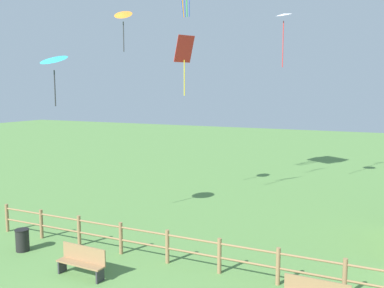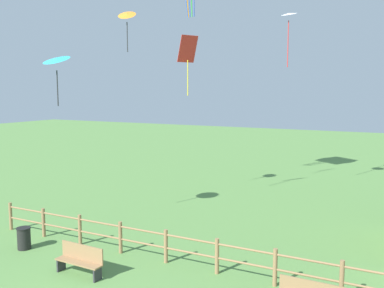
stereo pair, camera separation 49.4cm
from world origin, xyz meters
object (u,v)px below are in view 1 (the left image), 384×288
(kite_red_diamond, at_px, (184,53))
(kite_orange_delta, at_px, (123,15))
(kite_white_delta, at_px, (284,17))
(kite_cyan_delta, at_px, (54,60))
(trash_bin, at_px, (22,240))
(park_bench_near_fence, at_px, (82,261))

(kite_red_diamond, distance_m, kite_orange_delta, 3.52)
(kite_orange_delta, xyz_separation_m, kite_white_delta, (6.51, 6.08, 0.35))
(kite_red_diamond, xyz_separation_m, kite_cyan_delta, (-3.07, -5.93, -0.61))
(kite_red_diamond, xyz_separation_m, kite_orange_delta, (-2.61, -1.53, 1.80))
(trash_bin, bearing_deg, kite_white_delta, 63.13)
(kite_orange_delta, bearing_deg, kite_cyan_delta, -95.91)
(kite_orange_delta, bearing_deg, kite_red_diamond, 30.37)
(park_bench_near_fence, bearing_deg, kite_orange_delta, 114.39)
(kite_red_diamond, height_order, kite_orange_delta, kite_orange_delta)
(kite_red_diamond, height_order, kite_white_delta, kite_white_delta)
(park_bench_near_fence, relative_size, kite_white_delta, 0.58)
(kite_red_diamond, distance_m, kite_cyan_delta, 6.71)
(trash_bin, bearing_deg, kite_orange_delta, 89.60)
(kite_white_delta, bearing_deg, trash_bin, -116.87)
(kite_cyan_delta, relative_size, kite_orange_delta, 1.05)
(park_bench_near_fence, xyz_separation_m, kite_cyan_delta, (-3.92, 3.23, 6.78))
(kite_cyan_delta, bearing_deg, kite_white_delta, 56.41)
(kite_white_delta, bearing_deg, kite_orange_delta, -136.95)
(park_bench_near_fence, height_order, kite_cyan_delta, kite_cyan_delta)
(kite_orange_delta, height_order, kite_white_delta, kite_white_delta)
(trash_bin, distance_m, kite_cyan_delta, 7.32)
(kite_cyan_delta, height_order, kite_orange_delta, kite_orange_delta)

